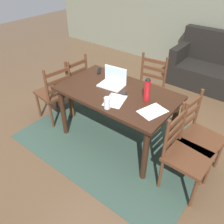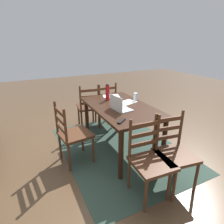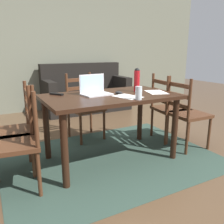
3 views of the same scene
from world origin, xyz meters
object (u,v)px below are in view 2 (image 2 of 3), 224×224
chair_right_far (89,107)px  water_bottle (108,92)px  laptop (119,106)px  drinking_glass (136,97)px  chair_far_head (73,134)px  chair_right_near (104,104)px  chair_left_far (150,160)px  dining_table (121,112)px  tv_remote (121,121)px  computer_mouse (118,103)px  chair_left_near (173,153)px

chair_right_far → water_bottle: 0.81m
laptop → drinking_glass: bearing=-59.2°
chair_far_head → laptop: size_ratio=2.76×
chair_right_near → chair_left_far: 2.10m
dining_table → chair_far_head: (-0.00, 0.81, -0.21)m
chair_right_far → drinking_glass: bearing=-149.0°
water_bottle → tv_remote: water_bottle is taller
chair_far_head → computer_mouse: (0.11, -0.81, 0.33)m
dining_table → chair_right_near: bearing=-9.5°
chair_right_near → chair_left_near: size_ratio=1.00×
chair_right_far → drinking_glass: size_ratio=7.04×
dining_table → chair_left_near: chair_left_near is taller
drinking_glass → computer_mouse: size_ratio=1.35×
chair_left_near → computer_mouse: (1.14, 0.18, 0.33)m
chair_left_near → chair_left_far: bearing=89.9°
tv_remote → laptop: bearing=-59.8°
chair_right_near → laptop: size_ratio=2.76×
chair_left_near → chair_left_far: size_ratio=1.00×
chair_right_far → chair_left_far: size_ratio=1.00×
chair_right_near → chair_left_near: same height
dining_table → laptop: size_ratio=4.34×
dining_table → chair_left_near: bearing=-170.1°
dining_table → chair_right_far: size_ratio=1.57×
chair_left_far → tv_remote: 0.60m
chair_right_far → tv_remote: (-1.58, 0.11, 0.33)m
water_bottle → tv_remote: 0.97m
chair_left_near → chair_left_far: 0.35m
water_bottle → computer_mouse: 0.31m
drinking_glass → chair_left_near: bearing=171.2°
dining_table → chair_left_far: size_ratio=1.57×
water_bottle → tv_remote: bearing=165.8°
chair_left_near → chair_right_near: bearing=0.2°
chair_right_near → chair_far_head: size_ratio=1.00×
computer_mouse → tv_remote: computer_mouse is taller
chair_right_far → chair_left_near: bearing=-170.1°
chair_right_far → chair_far_head: size_ratio=1.00×
chair_left_near → water_bottle: water_bottle is taller
chair_left_far → tv_remote: (0.49, 0.11, 0.33)m
water_bottle → drinking_glass: 0.49m
chair_far_head → chair_right_near: bearing=-43.3°
chair_right_far → chair_left_far: 2.07m
chair_right_near → computer_mouse: bearing=169.3°
water_bottle → chair_right_far: bearing=11.3°
chair_right_near → drinking_glass: size_ratio=7.04×
dining_table → chair_right_far: (1.04, 0.18, -0.21)m
computer_mouse → dining_table: bearing=158.6°
chair_left_near → chair_right_far: size_ratio=1.00×
chair_right_near → chair_left_near: bearing=-179.8°
tv_remote → chair_far_head: bearing=8.7°
tv_remote → drinking_glass: bearing=-79.4°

